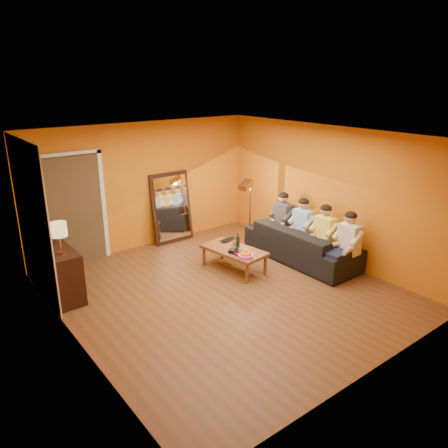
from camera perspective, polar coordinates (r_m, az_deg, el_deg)
room_shell at (r=7.24m, az=-1.57°, el=1.44°), size 5.00×5.50×2.60m
white_accent at (r=7.47m, az=-23.76°, el=0.35°), size 0.02×1.90×2.58m
doorway_recess at (r=8.79m, az=-19.19°, el=1.83°), size 1.06×0.30×2.10m
door_jamb_left at (r=8.53m, az=-22.52°, el=0.92°), size 0.08×0.06×2.20m
door_jamb_right at (r=8.86m, az=-15.47°, el=2.34°), size 0.08×0.06×2.20m
door_header at (r=8.44m, az=-19.70°, el=8.60°), size 1.22×0.06×0.08m
mirror_frame at (r=9.50m, az=-6.89°, el=2.16°), size 0.92×0.27×1.51m
mirror_glass at (r=9.46m, az=-6.77°, el=2.11°), size 0.78×0.21×1.35m
sideboard at (r=7.64m, az=-20.75°, el=-5.90°), size 0.44×1.18×0.85m
table_lamp at (r=7.13m, az=-20.64°, el=-1.76°), size 0.24×0.24×0.51m
sofa at (r=8.68m, az=10.06°, el=-2.52°), size 2.36×0.92×0.69m
coffee_table at (r=8.17m, az=1.29°, el=-4.63°), size 0.79×1.30×0.42m
floor_lamp at (r=9.05m, az=3.40°, el=1.16°), size 0.36×0.32×1.44m
dog at (r=8.50m, az=10.75°, el=-3.37°), size 0.34×0.51×0.60m
person_far_left at (r=8.10m, az=15.98°, el=-2.56°), size 0.70×0.44×1.22m
person_mid_left at (r=8.41m, az=13.00°, el=-1.50°), size 0.70×0.44×1.22m
person_mid_right at (r=8.74m, az=10.26°, el=-0.52°), size 0.70×0.44×1.22m
person_far_right at (r=9.10m, az=7.72°, el=0.39°), size 0.70×0.44×1.22m
fruit_bowl at (r=7.68m, az=2.83°, el=-3.88°), size 0.26×0.26×0.16m
wine_bottle at (r=8.03m, az=1.82°, el=-2.26°), size 0.07×0.07×0.31m
tumbler at (r=8.23m, az=1.44°, el=-2.54°), size 0.11×0.11×0.09m
laptop at (r=8.44m, az=0.77°, el=-2.19°), size 0.37×0.26×0.03m
book_lower at (r=7.84m, az=1.20°, el=-3.92°), size 0.25×0.31×0.03m
book_mid at (r=7.84m, az=1.21°, el=-3.72°), size 0.22×0.28×0.02m
book_upper at (r=7.81m, az=1.24°, el=-3.65°), size 0.25×0.27×0.02m
vase at (r=7.68m, az=-21.75°, el=-1.73°), size 0.18×0.18×0.18m
flowers at (r=7.61m, az=-21.97°, el=-0.05°), size 0.17×0.17×0.42m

